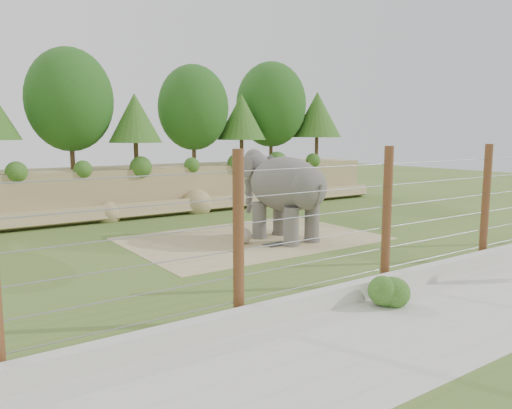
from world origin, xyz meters
TOP-DOWN VIEW (x-y plane):
  - ground at (0.00, 0.00)m, footprint 90.00×90.00m
  - back_embankment at (0.59, 12.68)m, footprint 30.00×5.52m
  - dirt_patch at (0.50, 3.00)m, footprint 10.00×7.00m
  - drain_grate at (0.60, 1.45)m, footprint 1.00×0.60m
  - elephant at (1.46, 2.01)m, footprint 2.30×4.58m
  - stone_ball at (-0.37, 2.35)m, footprint 0.64×0.64m
  - retaining_wall at (0.00, -5.00)m, footprint 26.00×0.35m
  - walkway at (0.00, -7.00)m, footprint 26.00×4.00m
  - barrier_fence at (0.00, -4.50)m, footprint 20.26×0.26m
  - walkway_shrub at (-1.33, -5.80)m, footprint 0.79×0.79m

SIDE VIEW (x-z plane):
  - ground at x=0.00m, z-range 0.00..0.00m
  - walkway at x=0.00m, z-range 0.00..0.01m
  - dirt_patch at x=0.50m, z-range 0.00..0.02m
  - drain_grate at x=0.60m, z-range 0.02..0.05m
  - retaining_wall at x=0.00m, z-range 0.00..0.50m
  - stone_ball at x=-0.37m, z-range 0.02..0.66m
  - walkway_shrub at x=-1.33m, z-range 0.01..0.80m
  - elephant at x=1.46m, z-range 0.00..3.58m
  - barrier_fence at x=0.00m, z-range 0.00..4.00m
  - back_embankment at x=0.59m, z-range -0.42..8.35m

